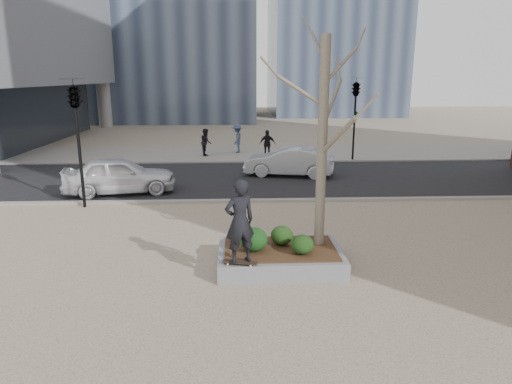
{
  "coord_description": "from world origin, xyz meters",
  "views": [
    {
      "loc": [
        -0.06,
        -10.4,
        4.55
      ],
      "look_at": [
        0.5,
        2.0,
        1.4
      ],
      "focal_mm": 32.0,
      "sensor_mm": 36.0,
      "label": 1
    }
  ],
  "objects_px": {
    "skateboarder": "(240,221)",
    "planter": "(280,258)",
    "police_car": "(120,175)",
    "skateboard": "(240,263)"
  },
  "relations": [
    {
      "from": "planter",
      "to": "skateboard",
      "type": "relative_size",
      "value": 3.85
    },
    {
      "from": "skateboard",
      "to": "skateboarder",
      "type": "bearing_deg",
      "value": 0.0
    },
    {
      "from": "planter",
      "to": "skateboarder",
      "type": "distance_m",
      "value": 1.82
    },
    {
      "from": "police_car",
      "to": "skateboard",
      "type": "bearing_deg",
      "value": -161.17
    },
    {
      "from": "skateboarder",
      "to": "planter",
      "type": "bearing_deg",
      "value": -161.14
    },
    {
      "from": "police_car",
      "to": "skateboarder",
      "type": "bearing_deg",
      "value": -161.17
    },
    {
      "from": "skateboard",
      "to": "police_car",
      "type": "distance_m",
      "value": 9.6
    },
    {
      "from": "planter",
      "to": "skateboarder",
      "type": "relative_size",
      "value": 1.58
    },
    {
      "from": "skateboarder",
      "to": "police_car",
      "type": "distance_m",
      "value": 9.62
    },
    {
      "from": "planter",
      "to": "skateboard",
      "type": "height_order",
      "value": "skateboard"
    }
  ]
}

